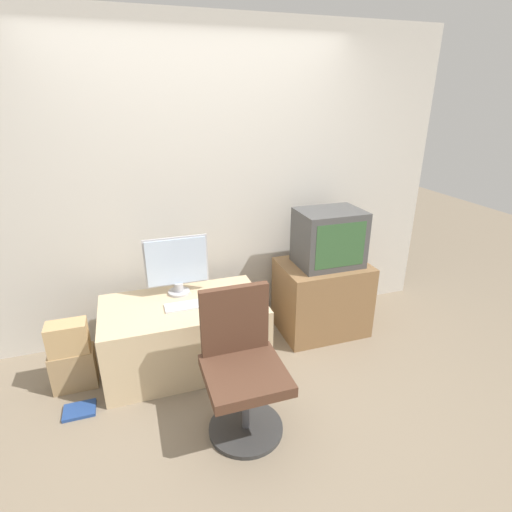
# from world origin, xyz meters

# --- Properties ---
(ground_plane) EXTENTS (12.00, 12.00, 0.00)m
(ground_plane) POSITION_xyz_m (0.00, 0.00, 0.00)
(ground_plane) COLOR #7F705B
(wall_back) EXTENTS (4.40, 0.05, 2.60)m
(wall_back) POSITION_xyz_m (0.00, 1.32, 1.30)
(wall_back) COLOR beige
(wall_back) RESTS_ON ground_plane
(desk) EXTENTS (1.23, 0.69, 0.55)m
(desk) POSITION_xyz_m (-0.29, 0.77, 0.27)
(desk) COLOR #CCB289
(desk) RESTS_ON ground_plane
(side_stand) EXTENTS (0.75, 0.56, 0.65)m
(side_stand) POSITION_xyz_m (0.97, 0.90, 0.33)
(side_stand) COLOR olive
(side_stand) RESTS_ON ground_plane
(main_monitor) EXTENTS (0.49, 0.17, 0.47)m
(main_monitor) POSITION_xyz_m (-0.29, 0.95, 0.79)
(main_monitor) COLOR #B2B2B7
(main_monitor) RESTS_ON desk
(keyboard) EXTENTS (0.35, 0.13, 0.01)m
(keyboard) POSITION_xyz_m (-0.25, 0.72, 0.55)
(keyboard) COLOR silver
(keyboard) RESTS_ON desk
(mouse) EXTENTS (0.05, 0.04, 0.02)m
(mouse) POSITION_xyz_m (-0.03, 0.69, 0.56)
(mouse) COLOR black
(mouse) RESTS_ON desk
(crt_tv) EXTENTS (0.54, 0.41, 0.48)m
(crt_tv) POSITION_xyz_m (0.99, 0.89, 0.89)
(crt_tv) COLOR #474747
(crt_tv) RESTS_ON side_stand
(office_chair) EXTENTS (0.49, 0.49, 0.93)m
(office_chair) POSITION_xyz_m (-0.04, 0.02, 0.42)
(office_chair) COLOR #333333
(office_chair) RESTS_ON ground_plane
(cardboard_box_lower) EXTENTS (0.31, 0.17, 0.31)m
(cardboard_box_lower) POSITION_xyz_m (-1.12, 0.76, 0.15)
(cardboard_box_lower) COLOR #A3845B
(cardboard_box_lower) RESTS_ON ground_plane
(cardboard_box_upper) EXTENTS (0.27, 0.16, 0.23)m
(cardboard_box_upper) POSITION_xyz_m (-1.12, 0.76, 0.42)
(cardboard_box_upper) COLOR tan
(cardboard_box_upper) RESTS_ON cardboard_box_lower
(book) EXTENTS (0.21, 0.16, 0.02)m
(book) POSITION_xyz_m (-1.08, 0.46, 0.01)
(book) COLOR navy
(book) RESTS_ON ground_plane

